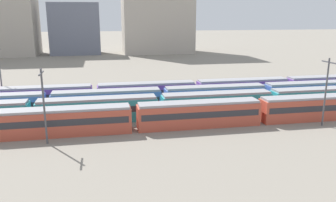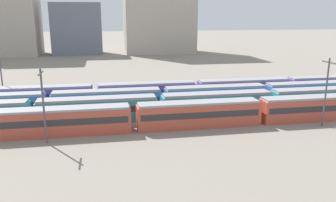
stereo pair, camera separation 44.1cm
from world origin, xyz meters
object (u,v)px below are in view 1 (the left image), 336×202
at_px(train_track_2, 215,96).
at_px(catenary_pole_3, 0,73).
at_px(catenary_pole_0, 44,103).
at_px(catenary_pole_2, 326,89).
at_px(train_track_1, 270,101).
at_px(train_track_0, 134,117).
at_px(train_track_3, 196,90).

height_order(train_track_2, catenary_pole_3, catenary_pole_3).
xyz_separation_m(catenary_pole_0, catenary_pole_2, (38.80, -0.05, 0.18)).
xyz_separation_m(train_track_1, catenary_pole_3, (-45.21, 13.14, 3.93)).
height_order(catenary_pole_0, catenary_pole_2, catenary_pole_2).
distance_m(catenary_pole_0, catenary_pole_2, 38.81).
xyz_separation_m(train_track_2, catenary_pole_0, (-26.75, -13.52, 3.46)).
xyz_separation_m(train_track_0, train_track_2, (15.38, 10.40, 0.00)).
relative_size(train_track_1, catenary_pole_3, 10.65).
height_order(train_track_1, train_track_3, same).
bearing_deg(train_track_1, train_track_3, 134.06).
distance_m(train_track_3, catenary_pole_0, 31.16).
distance_m(train_track_0, train_track_1, 23.93).
bearing_deg(train_track_2, catenary_pole_2, -48.40).
bearing_deg(train_track_1, catenary_pole_2, -64.08).
relative_size(catenary_pole_0, catenary_pole_3, 0.91).
xyz_separation_m(train_track_2, train_track_3, (-2.08, 5.20, 0.00)).
bearing_deg(train_track_0, catenary_pole_2, -6.60).
relative_size(train_track_3, catenary_pole_3, 10.65).
bearing_deg(catenary_pole_3, train_track_0, -40.00).
bearing_deg(catenary_pole_2, catenary_pole_0, 179.92).
bearing_deg(train_track_2, catenary_pole_0, -153.19).
height_order(train_track_3, catenary_pole_3, catenary_pole_3).
bearing_deg(catenary_pole_2, catenary_pole_3, 156.42).
height_order(train_track_2, train_track_3, same).
distance_m(train_track_2, catenary_pole_3, 38.27).
distance_m(catenary_pole_0, catenary_pole_3, 23.88).
bearing_deg(catenary_pole_2, train_track_1, 115.92).
distance_m(train_track_3, catenary_pole_2, 23.78).
xyz_separation_m(train_track_3, catenary_pole_0, (-24.67, -18.72, 3.46)).
distance_m(train_track_0, train_track_2, 18.56).
height_order(train_track_0, train_track_1, same).
relative_size(catenary_pole_2, catenary_pole_3, 0.95).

